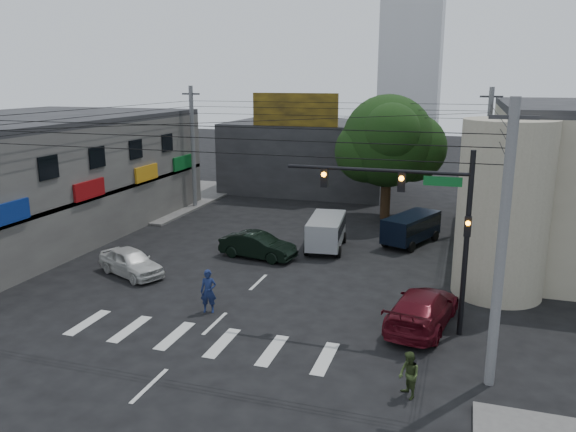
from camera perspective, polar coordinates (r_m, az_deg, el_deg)
The scene contains 18 objects.
ground at distance 25.95m, azimuth -4.61°, elevation -8.20°, with size 160.00×160.00×0.00m, color black.
sidewalk_far_left at distance 49.53m, azimuth -16.10°, elevation 2.03°, with size 16.00×16.00×0.15m, color #514F4C.
building_left at distance 39.72m, azimuth -26.00°, elevation 3.41°, with size 14.00×24.00×7.00m, color #474442.
corner_column at distance 26.88m, azimuth 21.00°, elevation 0.62°, with size 4.00×4.00×8.00m, color gray.
building_far at distance 50.45m, azimuth 2.33°, elevation 6.14°, with size 14.00×10.00×6.00m, color #232326.
billboard at distance 45.36m, azimuth 0.71°, elevation 10.75°, with size 7.00×0.30×2.60m, color olive.
street_tree at distance 39.79m, azimuth 10.10°, elevation 7.48°, with size 6.40×6.40×8.70m.
traffic_gantry at distance 21.81m, azimuth 13.48°, elevation 0.51°, with size 7.10×0.35×7.20m.
utility_pole_near_right at distance 18.47m, azimuth 20.86°, elevation -3.15°, with size 0.32×0.32×9.20m, color #59595B.
utility_pole_far_left at distance 43.32m, azimuth -9.63°, elevation 6.83°, with size 0.32×0.32×9.20m, color #59595B.
utility_pole_far_right at distance 38.57m, azimuth 19.48°, elevation 5.40°, with size 0.32×0.32×9.20m, color #59595B.
dark_sedan at distance 31.13m, azimuth -3.08°, elevation -3.02°, with size 4.47×2.13×1.41m, color black.
white_compact at distance 29.50m, azimuth -15.66°, elevation -4.52°, with size 4.37×3.20×1.38m, color silver.
maroon_sedan at distance 23.35m, azimuth 13.49°, elevation -9.12°, with size 2.97×5.51×1.52m, color #4B0A14.
silver_minivan at distance 32.76m, azimuth 3.90°, elevation -1.75°, with size 2.31×4.55×1.88m, color #A6A8AE, non-canonical shape.
navy_van at distance 34.44m, azimuth 12.40°, elevation -1.36°, with size 3.26×4.77×1.78m, color black, non-canonical shape.
traffic_officer at distance 24.19m, azimuth -8.09°, elevation -7.58°, with size 0.78×0.61×1.88m, color #131E45.
pedestrian_olive at distance 18.45m, azimuth 12.18°, elevation -15.53°, with size 0.89×0.93×1.51m, color #2F3E1C.
Camera 1 is at (9.27, -22.21, 9.69)m, focal length 35.00 mm.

